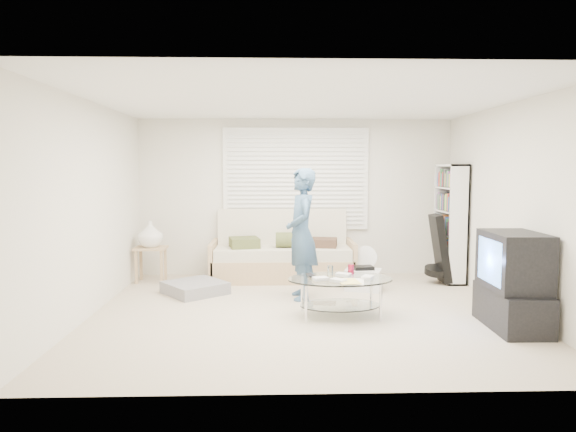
{
  "coord_description": "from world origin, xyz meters",
  "views": [
    {
      "loc": [
        -0.38,
        -6.01,
        1.71
      ],
      "look_at": [
        -0.18,
        0.3,
        1.13
      ],
      "focal_mm": 32.0,
      "sensor_mm": 36.0,
      "label": 1
    }
  ],
  "objects_px": {
    "futon_sofa": "(283,256)",
    "tv_unit": "(513,282)",
    "coffee_table": "(340,285)",
    "bookshelf": "(450,223)"
  },
  "relations": [
    {
      "from": "tv_unit",
      "to": "coffee_table",
      "type": "height_order",
      "value": "tv_unit"
    },
    {
      "from": "bookshelf",
      "to": "tv_unit",
      "type": "relative_size",
      "value": 1.71
    },
    {
      "from": "futon_sofa",
      "to": "coffee_table",
      "type": "xyz_separation_m",
      "value": [
        0.63,
        -2.07,
        0.01
      ]
    },
    {
      "from": "coffee_table",
      "to": "futon_sofa",
      "type": "bearing_deg",
      "value": 106.85
    },
    {
      "from": "futon_sofa",
      "to": "tv_unit",
      "type": "xyz_separation_m",
      "value": [
        2.42,
        -2.56,
        0.15
      ]
    },
    {
      "from": "tv_unit",
      "to": "bookshelf",
      "type": "bearing_deg",
      "value": 86.94
    },
    {
      "from": "futon_sofa",
      "to": "tv_unit",
      "type": "bearing_deg",
      "value": -46.66
    },
    {
      "from": "tv_unit",
      "to": "coffee_table",
      "type": "bearing_deg",
      "value": 164.78
    },
    {
      "from": "bookshelf",
      "to": "tv_unit",
      "type": "distance_m",
      "value": 2.38
    },
    {
      "from": "tv_unit",
      "to": "coffee_table",
      "type": "relative_size",
      "value": 0.84
    }
  ]
}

